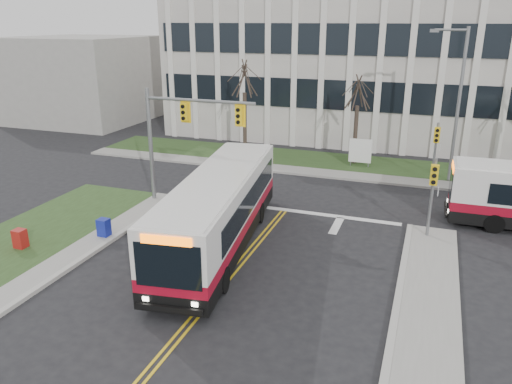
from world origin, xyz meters
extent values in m
plane|color=black|center=(0.00, 0.00, 0.00)|extent=(120.00, 120.00, 0.00)
cube|color=#9E9B93|center=(5.00, 15.20, 0.07)|extent=(44.00, 1.60, 0.14)
cube|color=#2A421C|center=(5.00, 18.00, 0.06)|extent=(44.00, 5.00, 0.12)
cube|color=beige|center=(5.00, 30.00, 6.00)|extent=(40.00, 16.00, 12.00)
cube|color=#9E9B93|center=(-26.00, 26.00, 4.00)|extent=(12.00, 12.00, 8.00)
cylinder|color=slate|center=(-7.30, 7.20, 3.10)|extent=(0.22, 0.22, 6.20)
cylinder|color=slate|center=(-4.30, 7.20, 5.70)|extent=(6.00, 0.16, 0.16)
cube|color=yellow|center=(-5.10, 7.05, 5.10)|extent=(0.34, 0.24, 0.92)
cube|color=yellow|center=(-2.10, 7.05, 5.10)|extent=(0.34, 0.24, 0.92)
cylinder|color=slate|center=(7.20, 7.00, 1.90)|extent=(0.14, 0.14, 3.80)
cube|color=yellow|center=(7.20, 6.80, 3.10)|extent=(0.34, 0.24, 0.92)
cylinder|color=slate|center=(7.20, 15.50, 1.90)|extent=(0.14, 0.14, 3.80)
cube|color=yellow|center=(7.20, 15.30, 3.10)|extent=(0.34, 0.24, 0.92)
cylinder|color=slate|center=(8.20, 16.20, 4.60)|extent=(0.20, 0.20, 9.20)
cylinder|color=slate|center=(7.30, 16.20, 9.00)|extent=(1.80, 0.14, 0.14)
cube|color=slate|center=(6.40, 16.20, 8.95)|extent=(0.50, 0.25, 0.18)
cylinder|color=slate|center=(1.90, 17.50, 0.50)|extent=(0.08, 0.08, 1.00)
cylinder|color=slate|center=(3.10, 17.50, 0.50)|extent=(0.08, 0.08, 1.00)
cube|color=white|center=(2.50, 17.50, 1.20)|extent=(1.50, 0.12, 1.60)
cylinder|color=#42352B|center=(-6.00, 18.00, 2.31)|extent=(0.28, 0.28, 4.62)
cylinder|color=#42352B|center=(2.00, 18.20, 2.05)|extent=(0.28, 0.28, 4.09)
cube|color=navy|center=(-6.80, 1.92, 0.47)|extent=(0.51, 0.46, 0.95)
cube|color=maroon|center=(-9.50, -0.33, 0.47)|extent=(0.50, 0.45, 0.95)
camera|label=1|loc=(6.87, -15.54, 9.57)|focal=35.00mm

